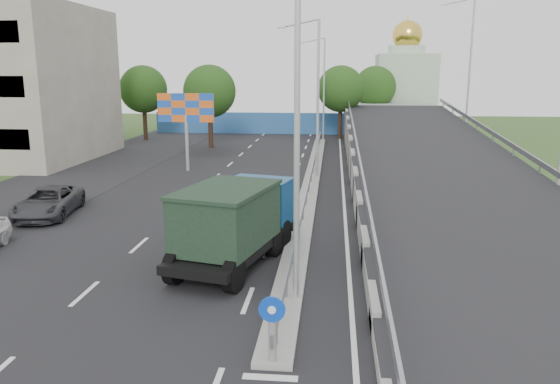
# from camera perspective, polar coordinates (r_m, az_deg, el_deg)

# --- Properties ---
(road_surface) EXTENTS (26.00, 90.00, 0.04)m
(road_surface) POSITION_cam_1_polar(r_m,az_deg,el_deg) (30.81, -2.65, -0.64)
(road_surface) COLOR black
(road_surface) RESTS_ON ground
(parking_strip) EXTENTS (8.00, 90.00, 0.05)m
(parking_strip) POSITION_cam_1_polar(r_m,az_deg,el_deg) (35.10, -24.15, -0.11)
(parking_strip) COLOR black
(parking_strip) RESTS_ON ground
(median) EXTENTS (1.00, 44.00, 0.20)m
(median) POSITION_cam_1_polar(r_m,az_deg,el_deg) (34.42, 3.25, 0.92)
(median) COLOR gray
(median) RESTS_ON ground
(overpass_ramp) EXTENTS (10.00, 50.00, 3.50)m
(overpass_ramp) POSITION_cam_1_polar(r_m,az_deg,el_deg) (34.65, 15.80, 3.32)
(overpass_ramp) COLOR gray
(overpass_ramp) RESTS_ON ground
(median_guardrail) EXTENTS (0.09, 44.00, 0.71)m
(median_guardrail) POSITION_cam_1_polar(r_m,az_deg,el_deg) (34.29, 3.27, 1.99)
(median_guardrail) COLOR gray
(median_guardrail) RESTS_ON median
(sign_bollard) EXTENTS (0.64, 0.23, 1.67)m
(sign_bollard) POSITION_cam_1_polar(r_m,az_deg,el_deg) (13.36, -0.81, -14.09)
(sign_bollard) COLOR black
(sign_bollard) RESTS_ON median
(lamp_post_near) EXTENTS (2.74, 0.18, 10.08)m
(lamp_post_near) POSITION_cam_1_polar(r_m,az_deg,el_deg) (15.78, 1.10, 8.14)
(lamp_post_near) COLOR #B2B5B7
(lamp_post_near) RESTS_ON median
(lamp_post_mid) EXTENTS (2.74, 0.18, 10.08)m
(lamp_post_mid) POSITION_cam_1_polar(r_m,az_deg,el_deg) (35.73, 3.69, 10.57)
(lamp_post_mid) COLOR #B2B5B7
(lamp_post_mid) RESTS_ON median
(lamp_post_far) EXTENTS (2.74, 0.18, 10.08)m
(lamp_post_far) POSITION_cam_1_polar(r_m,az_deg,el_deg) (55.71, 4.43, 11.26)
(lamp_post_far) COLOR #B2B5B7
(lamp_post_far) RESTS_ON median
(blue_wall) EXTENTS (30.00, 0.50, 2.40)m
(blue_wall) POSITION_cam_1_polar(r_m,az_deg,el_deg) (62.19, 0.66, 7.17)
(blue_wall) COLOR #2B5E9F
(blue_wall) RESTS_ON ground
(church) EXTENTS (7.00, 7.00, 13.80)m
(church) POSITION_cam_1_polar(r_m,az_deg,el_deg) (70.24, 12.93, 10.84)
(church) COLOR #B2CCAD
(church) RESTS_ON ground
(billboard) EXTENTS (4.00, 0.24, 5.50)m
(billboard) POSITION_cam_1_polar(r_m,az_deg,el_deg) (39.19, -9.81, 8.21)
(billboard) COLOR #B2B5B7
(billboard) RESTS_ON ground
(tree_left_mid) EXTENTS (4.80, 4.80, 7.60)m
(tree_left_mid) POSITION_cam_1_polar(r_m,az_deg,el_deg) (51.00, -7.37, 10.37)
(tree_left_mid) COLOR black
(tree_left_mid) RESTS_ON ground
(tree_median_far) EXTENTS (4.80, 4.80, 7.60)m
(tree_median_far) POSITION_cam_1_polar(r_m,az_deg,el_deg) (57.72, 6.37, 10.64)
(tree_median_far) COLOR black
(tree_median_far) RESTS_ON ground
(tree_left_far) EXTENTS (4.80, 4.80, 7.60)m
(tree_left_far) POSITION_cam_1_polar(r_m,az_deg,el_deg) (58.04, -14.09, 10.36)
(tree_left_far) COLOR black
(tree_left_far) RESTS_ON ground
(tree_ramp_far) EXTENTS (4.80, 4.80, 7.60)m
(tree_ramp_far) POSITION_cam_1_polar(r_m,az_deg,el_deg) (64.88, 9.90, 10.73)
(tree_ramp_far) COLOR black
(tree_ramp_far) RESTS_ON ground
(dump_truck) EXTENTS (4.07, 7.27, 3.03)m
(dump_truck) POSITION_cam_1_polar(r_m,az_deg,el_deg) (20.22, -4.56, -2.82)
(dump_truck) COLOR black
(dump_truck) RESTS_ON ground
(parked_car_c) EXTENTS (3.08, 5.35, 1.40)m
(parked_car_c) POSITION_cam_1_polar(r_m,az_deg,el_deg) (29.21, -23.04, -0.97)
(parked_car_c) COLOR #37373C
(parked_car_c) RESTS_ON ground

